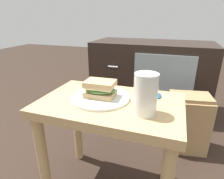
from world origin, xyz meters
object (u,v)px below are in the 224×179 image
object	(u,v)px
coaster	(152,95)
paper_bag	(187,122)
sandwich_front	(100,89)
plate	(100,97)
beer_glass	(145,95)
tv_cabinet	(150,76)

from	to	relation	value
coaster	paper_bag	size ratio (longest dim) A/B	0.23
paper_bag	sandwich_front	bearing A→B (deg)	-131.20
plate	beer_glass	xyz separation A→B (m)	(0.19, -0.07, 0.06)
beer_glass	coaster	world-z (taller)	beer_glass
tv_cabinet	plate	bearing A→B (deg)	-94.85
plate	coaster	size ratio (longest dim) A/B	2.93
tv_cabinet	coaster	xyz separation A→B (m)	(0.11, -0.84, 0.17)
tv_cabinet	beer_glass	xyz separation A→B (m)	(0.11, -1.00, 0.24)
beer_glass	paper_bag	xyz separation A→B (m)	(0.19, 0.50, -0.35)
plate	beer_glass	size ratio (longest dim) A/B	1.67
plate	sandwich_front	size ratio (longest dim) A/B	1.87
beer_glass	paper_bag	size ratio (longest dim) A/B	0.40
tv_cabinet	sandwich_front	size ratio (longest dim) A/B	7.54
plate	sandwich_front	bearing A→B (deg)	26.57
tv_cabinet	beer_glass	bearing A→B (deg)	-83.70
sandwich_front	paper_bag	world-z (taller)	sandwich_front
sandwich_front	paper_bag	size ratio (longest dim) A/B	0.36
coaster	sandwich_front	bearing A→B (deg)	-153.48
paper_bag	coaster	bearing A→B (deg)	-118.89
tv_cabinet	paper_bag	world-z (taller)	tv_cabinet
sandwich_front	tv_cabinet	bearing A→B (deg)	85.15
plate	sandwich_front	distance (m)	0.04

